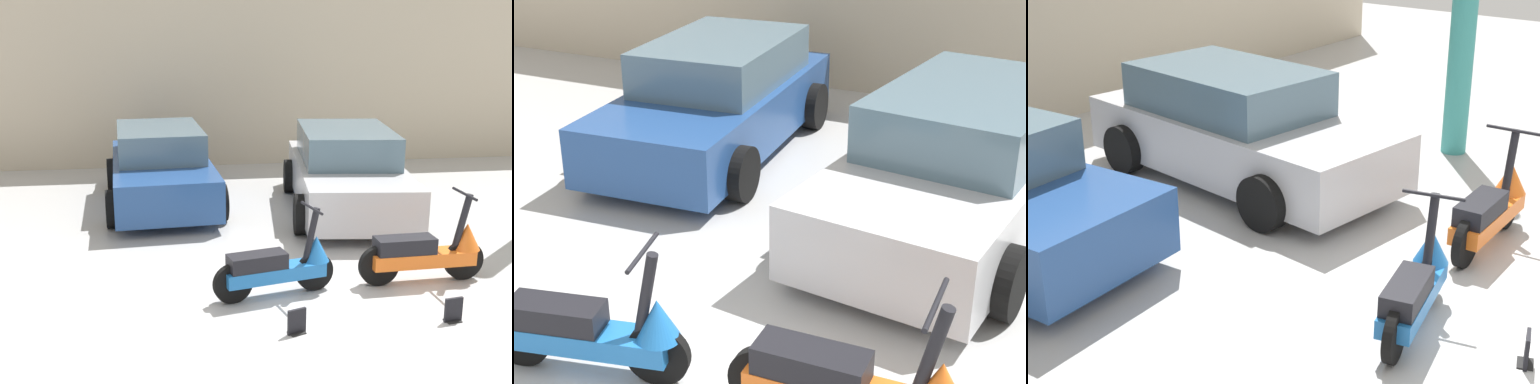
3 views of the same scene
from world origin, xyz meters
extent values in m
plane|color=#B2B2B2|center=(0.00, 0.00, 0.00)|extent=(28.00, 28.00, 0.00)
cube|color=beige|center=(0.00, 7.79, 1.75)|extent=(19.60, 0.12, 3.51)
cylinder|color=black|center=(-0.07, 0.86, 0.22)|extent=(0.45, 0.18, 0.45)
cylinder|color=black|center=(-1.03, 0.64, 0.22)|extent=(0.45, 0.18, 0.45)
cube|color=#1E66B2|center=(-0.55, 0.75, 0.28)|extent=(1.20, 0.53, 0.16)
cube|color=black|center=(-0.75, 0.70, 0.44)|extent=(0.69, 0.40, 0.17)
cylinder|color=black|center=(-0.12, 0.85, 0.67)|extent=(0.22, 0.12, 0.63)
cylinder|color=black|center=(-0.12, 0.85, 0.99)|extent=(0.15, 0.51, 0.03)
cone|color=#1E66B2|center=(-0.05, 0.87, 0.50)|extent=(0.36, 0.36, 0.29)
cylinder|color=black|center=(1.77, 0.94, 0.24)|extent=(0.48, 0.10, 0.48)
cylinder|color=black|center=(0.71, 0.89, 0.24)|extent=(0.48, 0.10, 0.48)
cube|color=orange|center=(1.24, 0.91, 0.30)|extent=(1.26, 0.34, 0.17)
cube|color=black|center=(1.01, 0.90, 0.48)|extent=(0.71, 0.31, 0.19)
cylinder|color=black|center=(1.71, 0.93, 0.72)|extent=(0.22, 0.09, 0.68)
cylinder|color=black|center=(1.71, 0.93, 1.06)|extent=(0.06, 0.56, 0.03)
cone|color=orange|center=(1.79, 0.94, 0.54)|extent=(0.33, 0.33, 0.31)
cube|color=navy|center=(-1.81, 4.80, 0.47)|extent=(1.84, 3.87, 0.63)
cube|color=slate|center=(-1.83, 5.03, 1.03)|extent=(1.53, 2.20, 0.49)
cylinder|color=black|center=(-0.91, 3.70, 0.29)|extent=(0.24, 0.59, 0.57)
cylinder|color=black|center=(-2.53, 3.58, 0.29)|extent=(0.24, 0.59, 0.57)
cylinder|color=black|center=(-1.08, 6.03, 0.29)|extent=(0.24, 0.59, 0.57)
cylinder|color=black|center=(-2.71, 5.91, 0.29)|extent=(0.24, 0.59, 0.57)
cube|color=#B7B7BC|center=(1.18, 3.98, 0.49)|extent=(2.07, 4.05, 0.65)
cube|color=slate|center=(1.21, 4.21, 1.07)|extent=(1.68, 2.33, 0.51)
cylinder|color=black|center=(1.87, 2.68, 0.30)|extent=(0.27, 0.61, 0.59)
cylinder|color=black|center=(0.20, 2.88, 0.30)|extent=(0.27, 0.61, 0.59)
cylinder|color=black|center=(2.16, 5.07, 0.30)|extent=(0.27, 0.61, 0.59)
cylinder|color=black|center=(0.49, 5.27, 0.30)|extent=(0.27, 0.61, 0.59)
cube|color=black|center=(-0.48, -0.17, 0.01)|extent=(0.19, 0.17, 0.01)
cube|color=black|center=(-0.48, -0.17, 0.13)|extent=(0.20, 0.10, 0.26)
cube|color=black|center=(1.17, -0.13, 0.01)|extent=(0.18, 0.14, 0.01)
cube|color=black|center=(1.17, -0.13, 0.13)|extent=(0.20, 0.06, 0.26)
camera|label=1|loc=(-1.68, -5.84, 2.98)|focal=45.00mm
camera|label=2|loc=(2.44, -2.69, 3.34)|focal=55.00mm
camera|label=3|loc=(-5.48, -1.73, 3.37)|focal=55.00mm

